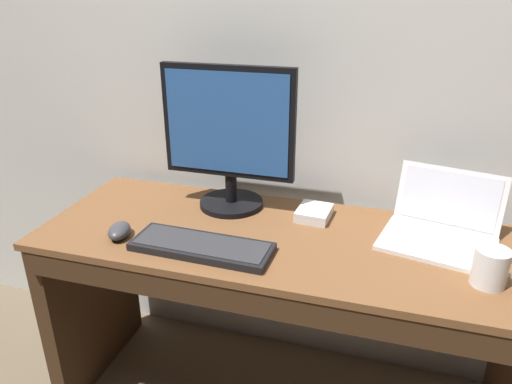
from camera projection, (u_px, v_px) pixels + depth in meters
desk at (282, 302)px, 1.60m from camera, size 1.58×0.58×0.73m
laptop_white at (440, 231)px, 1.46m from camera, size 0.38×0.35×0.20m
external_monitor at (229, 138)px, 1.60m from camera, size 0.46×0.23×0.50m
wired_keyboard at (202, 246)px, 1.42m from camera, size 0.43×0.16×0.03m
computer_mouse at (119, 231)px, 1.49m from camera, size 0.09×0.12×0.04m
external_drive_box at (314, 213)px, 1.62m from camera, size 0.12×0.14×0.04m
coffee_mug at (491, 267)px, 1.24m from camera, size 0.13×0.09×0.10m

